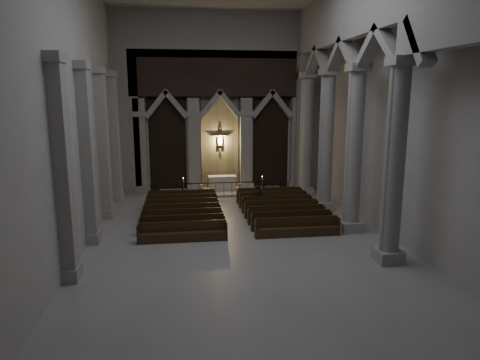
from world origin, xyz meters
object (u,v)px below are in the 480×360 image
(pews, at_px, (233,213))
(worshipper, at_px, (258,196))
(altar_rail, at_px, (224,187))
(candle_stand_left, at_px, (184,193))
(candle_stand_right, at_px, (262,191))
(altar, at_px, (222,183))

(pews, xyz_separation_m, worshipper, (1.80, 2.16, 0.38))
(pews, bearing_deg, altar_rail, 90.00)
(candle_stand_left, xyz_separation_m, pews, (2.59, -4.78, -0.09))
(altar_rail, height_order, candle_stand_right, candle_stand_right)
(altar, relative_size, pews, 0.20)
(candle_stand_left, xyz_separation_m, worshipper, (4.39, -2.62, 0.29))
(altar_rail, xyz_separation_m, candle_stand_left, (-2.59, -0.05, -0.32))
(candle_stand_left, distance_m, candle_stand_right, 5.15)
(altar_rail, xyz_separation_m, pews, (-0.00, -4.83, -0.41))
(altar_rail, distance_m, pews, 4.85)
(worshipper, bearing_deg, altar_rail, 104.16)
(altar_rail, relative_size, worshipper, 3.99)
(altar, bearing_deg, worshipper, -68.73)
(altar, height_order, pews, altar)
(altar, xyz_separation_m, pews, (-0.07, -6.61, -0.34))
(altar, xyz_separation_m, candle_stand_right, (2.49, -1.74, -0.27))
(candle_stand_right, distance_m, worshipper, 2.82)
(candle_stand_left, height_order, pews, candle_stand_left)
(pews, bearing_deg, candle_stand_left, 118.46)
(altar, distance_m, altar_rail, 1.78)
(candle_stand_left, distance_m, worshipper, 5.12)
(altar_rail, xyz_separation_m, candle_stand_right, (2.55, 0.04, -0.33))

